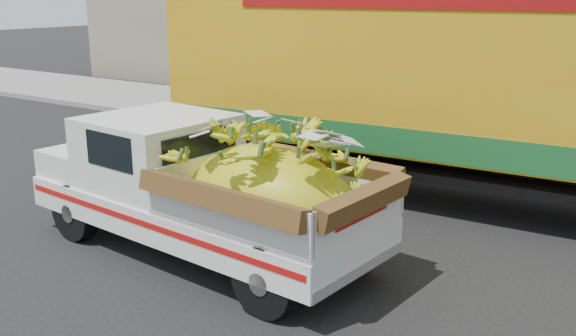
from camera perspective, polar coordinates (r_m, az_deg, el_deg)
The scene contains 6 objects.
ground at distance 8.38m, azimuth -3.38°, elevation -8.74°, with size 100.00×100.00×0.00m, color black.
curb at distance 13.82m, azimuth 13.19°, elevation 1.01°, with size 60.00×0.25×0.15m, color gray.
sidewalk at distance 15.76m, azimuth 15.95°, elevation 2.56°, with size 60.00×4.00×0.14m, color gray.
building_left at distance 24.17m, azimuth 2.41°, elevation 13.27°, with size 18.00×6.00×5.00m, color gray.
pickup_truck at distance 8.28m, azimuth -6.00°, elevation -1.99°, with size 5.23×2.28×1.78m.
semi_trailer at distance 10.52m, azimuth 19.74°, elevation 7.43°, with size 12.04×3.13×3.80m.
Camera 1 is at (4.67, -6.05, 3.44)m, focal length 40.00 mm.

